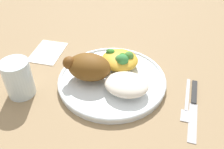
# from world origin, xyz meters

# --- Properties ---
(ground_plane) EXTENTS (2.00, 2.00, 0.00)m
(ground_plane) POSITION_xyz_m (0.00, 0.00, 0.00)
(ground_plane) COLOR #947956
(plate) EXTENTS (0.27, 0.27, 0.02)m
(plate) POSITION_xyz_m (0.00, 0.00, 0.01)
(plate) COLOR white
(plate) RESTS_ON ground_plane
(roasted_chicken) EXTENTS (0.11, 0.08, 0.06)m
(roasted_chicken) POSITION_xyz_m (0.06, 0.01, 0.05)
(roasted_chicken) COLOR brown
(roasted_chicken) RESTS_ON plate
(rice_pile) EXTENTS (0.10, 0.08, 0.03)m
(rice_pile) POSITION_xyz_m (-0.04, 0.03, 0.03)
(rice_pile) COLOR silver
(rice_pile) RESTS_ON plate
(mac_cheese_with_broccoli) EXTENTS (0.10, 0.09, 0.05)m
(mac_cheese_with_broccoli) POSITION_xyz_m (-0.01, -0.05, 0.04)
(mac_cheese_with_broccoli) COLOR gold
(mac_cheese_with_broccoli) RESTS_ON plate
(fork) EXTENTS (0.02, 0.14, 0.01)m
(fork) POSITION_xyz_m (-0.18, 0.02, 0.00)
(fork) COLOR #B2B2B7
(fork) RESTS_ON ground_plane
(knife) EXTENTS (0.02, 0.19, 0.01)m
(knife) POSITION_xyz_m (-0.20, 0.02, 0.00)
(knife) COLOR black
(knife) RESTS_ON ground_plane
(water_glass) EXTENTS (0.06, 0.06, 0.09)m
(water_glass) POSITION_xyz_m (0.20, 0.09, 0.05)
(water_glass) COLOR silver
(water_glass) RESTS_ON ground_plane
(napkin) EXTENTS (0.09, 0.12, 0.00)m
(napkin) POSITION_xyz_m (0.21, -0.08, 0.00)
(napkin) COLOR white
(napkin) RESTS_ON ground_plane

